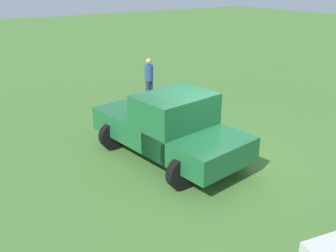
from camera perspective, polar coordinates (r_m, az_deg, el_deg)
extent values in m
plane|color=#477533|center=(10.03, 6.58, -5.07)|extent=(80.00, 80.00, 0.00)
cylinder|color=black|center=(10.51, -8.41, -1.47)|extent=(0.79, 0.22, 0.79)
cylinder|color=black|center=(11.38, -1.65, 0.64)|extent=(0.79, 0.22, 0.79)
cylinder|color=black|center=(8.50, 2.23, -7.17)|extent=(0.79, 0.22, 0.79)
cylinder|color=black|center=(9.56, 9.27, -3.98)|extent=(0.79, 0.22, 0.79)
cube|color=#1E6638|center=(10.73, -4.67, 1.17)|extent=(2.11, 1.98, 0.64)
cube|color=#1E6638|center=(9.45, 1.06, 0.77)|extent=(2.07, 1.63, 1.40)
cube|color=slate|center=(9.30, 1.08, 3.30)|extent=(1.89, 1.41, 0.48)
cube|color=#1E6638|center=(9.03, 4.82, -3.12)|extent=(2.15, 2.33, 0.60)
cube|color=silver|center=(11.46, -7.10, 1.04)|extent=(1.83, 0.34, 0.16)
cylinder|color=navy|center=(14.69, -2.59, 5.58)|extent=(0.14, 0.14, 0.80)
cylinder|color=navy|center=(14.56, -3.17, 5.42)|extent=(0.14, 0.14, 0.80)
cylinder|color=#284C93|center=(14.45, -2.93, 8.16)|extent=(0.37, 0.37, 0.60)
sphere|color=#D8AD84|center=(14.35, -2.97, 9.89)|extent=(0.22, 0.22, 0.22)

